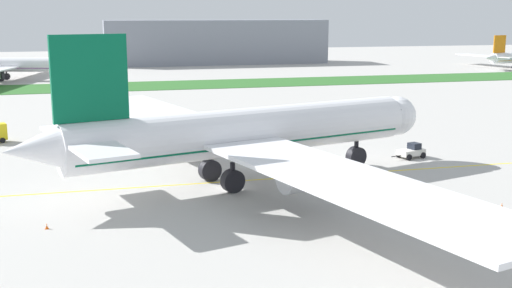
# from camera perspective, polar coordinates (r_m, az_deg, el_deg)

# --- Properties ---
(ground_plane) EXTENTS (600.00, 600.00, 0.00)m
(ground_plane) POSITION_cam_1_polar(r_m,az_deg,el_deg) (78.99, -2.33, -3.97)
(ground_plane) COLOR #ADAAA5
(ground_plane) RESTS_ON ground
(apron_taxi_line) EXTENTS (280.00, 0.36, 0.01)m
(apron_taxi_line) POSITION_cam_1_polar(r_m,az_deg,el_deg) (82.14, -2.82, -3.36)
(apron_taxi_line) COLOR yellow
(apron_taxi_line) RESTS_ON ground
(grass_median_strip) EXTENTS (320.00, 24.00, 0.10)m
(grass_median_strip) POSITION_cam_1_polar(r_m,az_deg,el_deg) (191.67, -9.59, 5.10)
(grass_median_strip) COLOR #2D6628
(grass_median_strip) RESTS_ON ground
(airliner_foreground) EXTENTS (55.02, 88.27, 18.89)m
(airliner_foreground) POSITION_cam_1_polar(r_m,az_deg,el_deg) (79.99, -1.32, 0.95)
(airliner_foreground) COLOR white
(airliner_foreground) RESTS_ON ground
(pushback_tug) EXTENTS (5.84, 3.36, 2.20)m
(pushback_tug) POSITION_cam_1_polar(r_m,az_deg,el_deg) (97.95, 13.61, -0.63)
(pushback_tug) COLOR white
(pushback_tug) RESTS_ON ground
(ground_crew_wingwalker_port) EXTENTS (0.58, 0.39, 1.72)m
(ground_crew_wingwalker_port) POSITION_cam_1_polar(r_m,az_deg,el_deg) (91.00, 2.64, -1.20)
(ground_crew_wingwalker_port) COLOR black
(ground_crew_wingwalker_port) RESTS_ON ground
(traffic_cone_near_nose) EXTENTS (0.36, 0.36, 0.58)m
(traffic_cone_near_nose) POSITION_cam_1_polar(r_m,az_deg,el_deg) (67.89, -18.04, -6.93)
(traffic_cone_near_nose) COLOR #F2590C
(traffic_cone_near_nose) RESTS_ON ground
(traffic_cone_port_wing) EXTENTS (0.36, 0.36, 0.58)m
(traffic_cone_port_wing) POSITION_cam_1_polar(r_m,az_deg,el_deg) (76.29, 20.93, -5.09)
(traffic_cone_port_wing) COLOR #F2590C
(traffic_cone_port_wing) RESTS_ON ground
(parked_airliner_far_centre) EXTENTS (48.99, 80.18, 14.44)m
(parked_airliner_far_centre) POSITION_cam_1_polar(r_m,az_deg,el_deg) (217.54, -20.88, 6.55)
(parked_airliner_far_centre) COLOR white
(parked_airliner_far_centre) RESTS_ON ground
(terminal_building) EXTENTS (91.34, 20.00, 18.00)m
(terminal_building) POSITION_cam_1_polar(r_m,az_deg,el_deg) (271.51, -3.51, 9.00)
(terminal_building) COLOR gray
(terminal_building) RESTS_ON ground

